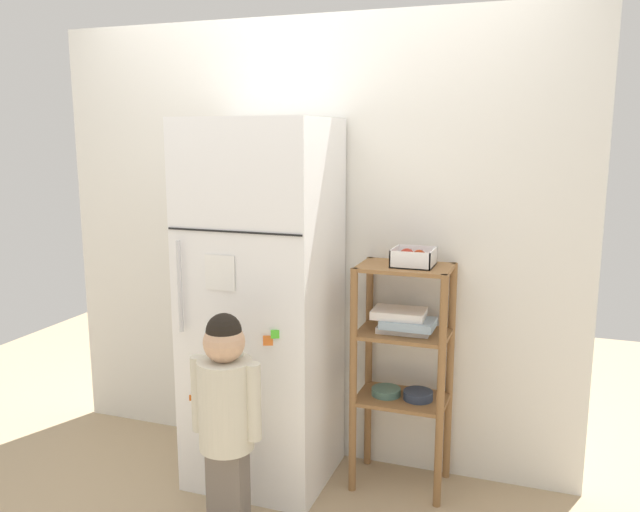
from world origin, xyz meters
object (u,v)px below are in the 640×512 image
fruit_bin (413,258)px  pantry_shelf_unit (403,349)px  refrigerator (263,304)px  child_standing (226,404)px

fruit_bin → pantry_shelf_unit: bearing=-165.8°
refrigerator → pantry_shelf_unit: (0.67, 0.13, -0.19)m
pantry_shelf_unit → fruit_bin: bearing=14.2°
child_standing → pantry_shelf_unit: (0.61, 0.65, 0.10)m
refrigerator → fruit_bin: 0.76m
refrigerator → child_standing: 0.60m
refrigerator → pantry_shelf_unit: bearing=11.2°
pantry_shelf_unit → fruit_bin: 0.45m
refrigerator → child_standing: size_ratio=1.80×
child_standing → refrigerator: bearing=97.0°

